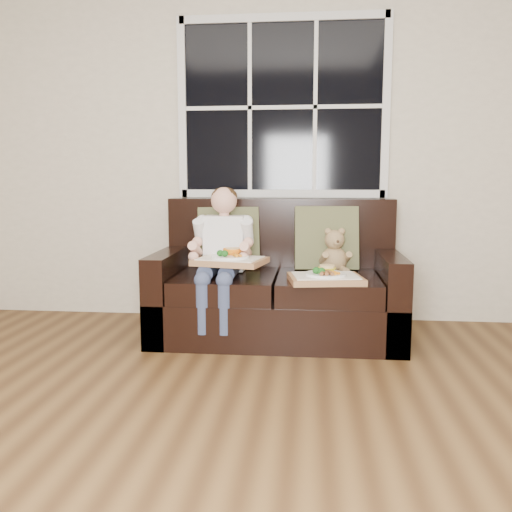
# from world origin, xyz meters

# --- Properties ---
(ground) EXTENTS (5.00, 5.00, 0.00)m
(ground) POSITION_xyz_m (0.00, 0.00, 0.00)
(ground) COLOR brown
(ground) RESTS_ON ground
(room_walls) EXTENTS (4.52, 5.02, 2.71)m
(room_walls) POSITION_xyz_m (0.00, 0.00, 1.59)
(room_walls) COLOR beige
(room_walls) RESTS_ON ground
(window_back) EXTENTS (1.62, 0.04, 1.37)m
(window_back) POSITION_xyz_m (0.24, 2.48, 1.65)
(window_back) COLOR black
(window_back) RESTS_ON room_walls
(loveseat) EXTENTS (1.70, 0.92, 0.96)m
(loveseat) POSITION_xyz_m (0.24, 2.02, 0.31)
(loveseat) COLOR black
(loveseat) RESTS_ON ground
(pillow_left) EXTENTS (0.48, 0.30, 0.46)m
(pillow_left) POSITION_xyz_m (-0.14, 2.17, 0.67)
(pillow_left) COLOR brown
(pillow_left) RESTS_ON loveseat
(pillow_right) EXTENTS (0.47, 0.24, 0.47)m
(pillow_right) POSITION_xyz_m (0.58, 2.17, 0.68)
(pillow_right) COLOR brown
(pillow_right) RESTS_ON loveseat
(child) EXTENTS (0.41, 0.60, 0.93)m
(child) POSITION_xyz_m (-0.14, 1.89, 0.66)
(child) COLOR white
(child) RESTS_ON loveseat
(teddy_bear) EXTENTS (0.22, 0.26, 0.33)m
(teddy_bear) POSITION_xyz_m (0.64, 2.06, 0.58)
(teddy_bear) COLOR #9A8451
(teddy_bear) RESTS_ON loveseat
(tray_left) EXTENTS (0.51, 0.43, 0.10)m
(tray_left) POSITION_xyz_m (-0.06, 1.74, 0.58)
(tray_left) COLOR #AB6F4D
(tray_left) RESTS_ON child
(tray_right) EXTENTS (0.51, 0.42, 0.10)m
(tray_right) POSITION_xyz_m (0.57, 1.67, 0.48)
(tray_right) COLOR #AB6F4D
(tray_right) RESTS_ON loveseat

